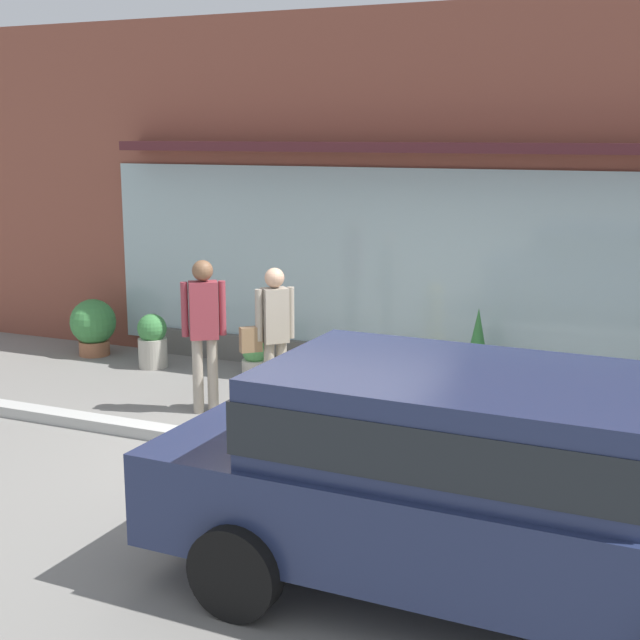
# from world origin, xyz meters

# --- Properties ---
(ground_plane) EXTENTS (60.00, 60.00, 0.00)m
(ground_plane) POSITION_xyz_m (0.00, 0.00, 0.00)
(ground_plane) COLOR gray
(curb_strip) EXTENTS (14.00, 0.24, 0.12)m
(curb_strip) POSITION_xyz_m (0.00, -0.20, 0.06)
(curb_strip) COLOR #B2B2AD
(curb_strip) RESTS_ON ground_plane
(storefront) EXTENTS (14.00, 0.81, 4.60)m
(storefront) POSITION_xyz_m (-0.01, 3.18, 2.25)
(storefront) COLOR brown
(storefront) RESTS_ON ground_plane
(fire_hydrant) EXTENTS (0.44, 0.41, 0.86)m
(fire_hydrant) POSITION_xyz_m (-0.30, 0.62, 0.43)
(fire_hydrant) COLOR gold
(fire_hydrant) RESTS_ON ground_plane
(pedestrian_with_handbag) EXTENTS (0.50, 0.48, 1.64)m
(pedestrian_with_handbag) POSITION_xyz_m (-0.88, 1.06, 0.95)
(pedestrian_with_handbag) COLOR #9E9384
(pedestrian_with_handbag) RESTS_ON ground_plane
(pedestrian_passerby) EXTENTS (0.42, 0.34, 1.73)m
(pedestrian_passerby) POSITION_xyz_m (-1.58, 0.75, 1.02)
(pedestrian_passerby) COLOR #9E9384
(pedestrian_passerby) RESTS_ON ground_plane
(parked_car_navy) EXTENTS (4.61, 2.05, 1.58)m
(parked_car_navy) POSITION_xyz_m (2.17, -2.08, 0.89)
(parked_car_navy) COLOR navy
(parked_car_navy) RESTS_ON ground_plane
(potted_plant_low_front) EXTENTS (0.34, 0.34, 0.49)m
(potted_plant_low_front) POSITION_xyz_m (-1.79, 2.33, 0.24)
(potted_plant_low_front) COLOR #B7B2A3
(potted_plant_low_front) RESTS_ON ground_plane
(potted_plant_window_right) EXTENTS (0.39, 0.39, 0.73)m
(potted_plant_window_right) POSITION_xyz_m (-3.25, 2.18, 0.37)
(potted_plant_window_right) COLOR #B7B2A3
(potted_plant_window_right) RESTS_ON ground_plane
(potted_plant_trailing_edge) EXTENTS (0.64, 0.64, 0.80)m
(potted_plant_trailing_edge) POSITION_xyz_m (-4.39, 2.41, 0.43)
(potted_plant_trailing_edge) COLOR #9E6042
(potted_plant_trailing_edge) RESTS_ON ground_plane
(potted_plant_doorstep) EXTENTS (0.38, 0.38, 1.09)m
(potted_plant_doorstep) POSITION_xyz_m (1.08, 2.51, 0.53)
(potted_plant_doorstep) COLOR #9E6042
(potted_plant_doorstep) RESTS_ON ground_plane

